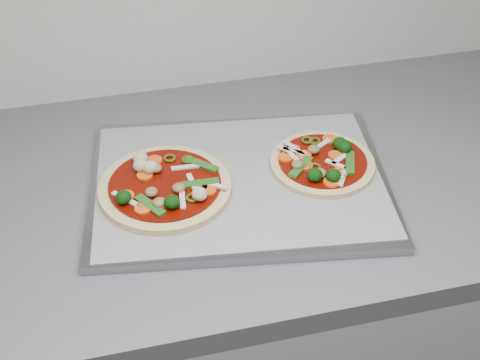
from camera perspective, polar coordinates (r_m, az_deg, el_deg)
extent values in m
cube|color=gray|center=(1.06, -0.05, -0.28)|extent=(0.52, 0.41, 0.02)
cube|color=gray|center=(1.06, -0.05, 0.08)|extent=(0.49, 0.38, 0.00)
cylinder|color=#E4CC7E|center=(1.04, -6.41, -0.66)|extent=(0.26, 0.26, 0.01)
cylinder|color=#611302|center=(1.03, -6.43, -0.34)|extent=(0.22, 0.22, 0.00)
torus|color=#384D12|center=(1.08, -6.02, 1.87)|extent=(0.03, 0.03, 0.00)
cube|color=silver|center=(1.06, -4.60, 1.10)|extent=(0.05, 0.01, 0.00)
ellipsoid|color=brown|center=(1.01, -7.57, -1.02)|extent=(0.03, 0.03, 0.01)
cylinder|color=orange|center=(1.08, -7.31, 1.66)|extent=(0.04, 0.04, 0.00)
cylinder|color=orange|center=(1.02, -3.49, -0.61)|extent=(0.03, 0.03, 0.00)
cylinder|color=orange|center=(0.99, -8.29, -2.44)|extent=(0.03, 0.03, 0.00)
cube|color=silver|center=(1.01, -9.82, -1.58)|extent=(0.04, 0.04, 0.00)
ellipsoid|color=#BEBA94|center=(1.05, -7.68, 1.09)|extent=(0.03, 0.03, 0.02)
ellipsoid|color=#0D3D09|center=(1.00, -9.92, -1.46)|extent=(0.03, 0.03, 0.02)
cube|color=#255B1B|center=(1.06, -3.34, 1.33)|extent=(0.05, 0.05, 0.00)
cube|color=silver|center=(1.02, -4.05, -0.30)|extent=(0.01, 0.05, 0.00)
ellipsoid|color=#0D3D09|center=(0.98, -5.83, -1.87)|extent=(0.03, 0.03, 0.02)
torus|color=#384D12|center=(0.99, -8.24, -2.05)|extent=(0.03, 0.03, 0.00)
ellipsoid|color=#BEBA94|center=(0.99, -3.48, -1.20)|extent=(0.03, 0.03, 0.02)
torus|color=#384D12|center=(1.07, -4.48, 1.75)|extent=(0.02, 0.02, 0.00)
ellipsoid|color=brown|center=(0.99, -6.91, -1.92)|extent=(0.02, 0.02, 0.01)
ellipsoid|color=#BEBA94|center=(1.06, -8.49, 1.25)|extent=(0.03, 0.03, 0.02)
ellipsoid|color=brown|center=(1.06, -8.18, 1.18)|extent=(0.02, 0.02, 0.01)
cube|color=silver|center=(1.02, -2.42, -0.40)|extent=(0.04, 0.03, 0.00)
cylinder|color=orange|center=(1.05, -8.13, 0.39)|extent=(0.03, 0.03, 0.00)
ellipsoid|color=brown|center=(1.01, -5.25, -0.67)|extent=(0.02, 0.02, 0.01)
cylinder|color=orange|center=(1.01, -2.74, -0.88)|extent=(0.03, 0.03, 0.00)
torus|color=#384D12|center=(1.00, -4.07, -1.52)|extent=(0.03, 0.03, 0.00)
ellipsoid|color=brown|center=(1.05, -7.19, 1.01)|extent=(0.03, 0.03, 0.01)
ellipsoid|color=#BEBA94|center=(1.07, -8.51, 1.87)|extent=(0.03, 0.03, 0.02)
cylinder|color=orange|center=(0.99, -6.85, -2.03)|extent=(0.04, 0.04, 0.00)
cube|color=#255B1B|center=(1.02, -3.41, -0.29)|extent=(0.06, 0.02, 0.00)
cube|color=silver|center=(1.00, -4.95, -1.54)|extent=(0.01, 0.05, 0.00)
torus|color=#384D12|center=(1.06, -7.71, 0.85)|extent=(0.02, 0.02, 0.00)
cube|color=#255B1B|center=(0.99, -7.68, -2.16)|extent=(0.04, 0.06, 0.00)
cylinder|color=orange|center=(1.01, -9.69, -1.36)|extent=(0.04, 0.04, 0.00)
cylinder|color=#E4CC7E|center=(1.09, 7.04, 1.41)|extent=(0.17, 0.17, 0.01)
cylinder|color=#611302|center=(1.08, 7.07, 1.67)|extent=(0.15, 0.15, 0.00)
torus|color=#384D12|center=(1.06, 8.72, 0.59)|extent=(0.03, 0.03, 0.00)
cylinder|color=orange|center=(1.09, 5.46, 2.10)|extent=(0.03, 0.03, 0.00)
ellipsoid|color=#0D3D09|center=(1.04, 6.41, 0.45)|extent=(0.03, 0.03, 0.02)
ellipsoid|color=#0D3D09|center=(1.04, 7.97, 0.40)|extent=(0.02, 0.02, 0.02)
cylinder|color=orange|center=(1.09, 8.18, 2.08)|extent=(0.04, 0.04, 0.00)
torus|color=#384D12|center=(1.05, 8.54, 0.28)|extent=(0.03, 0.03, 0.00)
cylinder|color=orange|center=(1.04, 7.80, -0.16)|extent=(0.04, 0.04, 0.00)
torus|color=#384D12|center=(1.06, 6.39, 1.11)|extent=(0.03, 0.03, 0.00)
cube|color=#255B1B|center=(1.08, 9.37, 1.44)|extent=(0.03, 0.06, 0.00)
cube|color=silver|center=(1.09, 8.68, 1.89)|extent=(0.05, 0.03, 0.00)
cylinder|color=orange|center=(1.10, 4.53, 2.61)|extent=(0.03, 0.03, 0.00)
ellipsoid|color=#0D3D09|center=(1.10, 8.93, 2.81)|extent=(0.03, 0.03, 0.02)
cylinder|color=orange|center=(1.13, 7.67, 3.48)|extent=(0.03, 0.03, 0.00)
ellipsoid|color=brown|center=(1.06, 4.94, 1.33)|extent=(0.03, 0.03, 0.01)
ellipsoid|color=brown|center=(1.09, 6.32, 2.61)|extent=(0.03, 0.03, 0.01)
cube|color=silver|center=(1.09, 4.40, 2.53)|extent=(0.04, 0.04, 0.00)
torus|color=#384D12|center=(1.12, 5.75, 3.41)|extent=(0.03, 0.03, 0.00)
ellipsoid|color=#0D3D09|center=(1.11, 8.51, 3.11)|extent=(0.03, 0.03, 0.02)
ellipsoid|color=brown|center=(1.05, 6.88, 0.59)|extent=(0.02, 0.02, 0.01)
cube|color=silver|center=(1.07, 8.45, 1.22)|extent=(0.04, 0.04, 0.00)
cylinder|color=orange|center=(1.06, 8.70, 0.79)|extent=(0.03, 0.03, 0.00)
cylinder|color=orange|center=(1.07, 5.58, 1.25)|extent=(0.03, 0.03, 0.00)
cube|color=#255B1B|center=(1.06, 5.23, 1.12)|extent=(0.05, 0.05, 0.00)
cube|color=silver|center=(1.11, 6.87, 2.92)|extent=(0.05, 0.03, 0.00)
cylinder|color=orange|center=(1.08, 3.94, 1.94)|extent=(0.03, 0.03, 0.00)
cube|color=silver|center=(1.10, 4.64, 2.70)|extent=(0.03, 0.05, 0.00)
torus|color=#384D12|center=(1.12, 6.38, 3.34)|extent=(0.02, 0.02, 0.00)
cube|color=silver|center=(1.08, 4.44, 2.12)|extent=(0.02, 0.05, 0.00)
cube|color=silver|center=(1.05, 8.83, 0.32)|extent=(0.03, 0.04, 0.00)
cylinder|color=orange|center=(1.10, 4.30, 2.52)|extent=(0.03, 0.03, 0.00)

